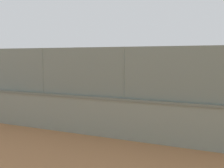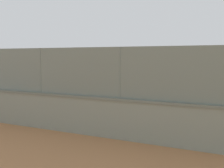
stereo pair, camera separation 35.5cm
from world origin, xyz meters
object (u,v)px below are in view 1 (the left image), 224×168
sports_ball (99,80)px  player_at_service_line (90,85)px  player_baseline_waiting (179,91)px  player_foreground_swinging (124,83)px

sports_ball → player_at_service_line: bearing=104.3°
player_baseline_waiting → sports_ball: size_ratio=7.08×
player_baseline_waiting → player_at_service_line: bearing=1.6°
player_at_service_line → player_baseline_waiting: size_ratio=1.13×
player_foreground_swinging → player_baseline_waiting: bearing=146.0°
player_foreground_swinging → sports_ball: size_ratio=7.10×
player_foreground_swinging → player_at_service_line: bearing=80.6°
player_foreground_swinging → player_at_service_line: player_at_service_line is taller
player_foreground_swinging → sports_ball: 1.95m
player_at_service_line → sports_ball: size_ratio=7.98×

